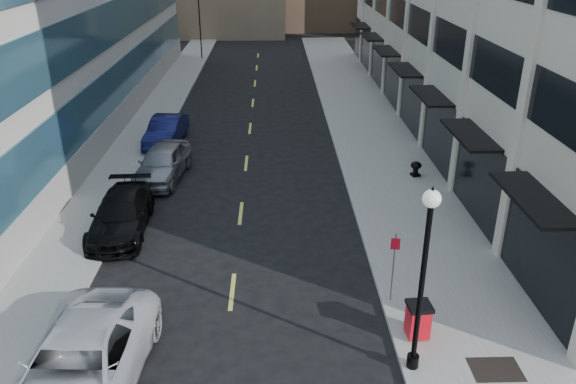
{
  "coord_description": "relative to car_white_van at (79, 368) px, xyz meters",
  "views": [
    {
      "loc": [
        1.48,
        -8.18,
        11.14
      ],
      "look_at": [
        2.02,
        11.62,
        2.09
      ],
      "focal_mm": 35.0,
      "sensor_mm": 36.0,
      "label": 1
    }
  ],
  "objects": [
    {
      "name": "sidewalk_right",
      "position": [
        11.14,
        16.67,
        -0.84
      ],
      "size": [
        5.0,
        80.0,
        0.15
      ],
      "primitive_type": "cube",
      "color": "gray",
      "rests_on": "ground"
    },
    {
      "name": "sidewalk_left",
      "position": [
        -2.86,
        16.67,
        -0.84
      ],
      "size": [
        3.0,
        80.0,
        0.15
      ],
      "primitive_type": "cube",
      "color": "gray",
      "rests_on": "ground"
    },
    {
      "name": "grate_far",
      "position": [
        11.24,
        0.47,
        -0.76
      ],
      "size": [
        1.4,
        1.0,
        0.01
      ],
      "primitive_type": "cube",
      "color": "black",
      "rests_on": "sidewalk_right"
    },
    {
      "name": "road_centerline",
      "position": [
        3.64,
        13.67,
        -0.91
      ],
      "size": [
        0.15,
        68.2,
        0.01
      ],
      "color": "#D8CC4C",
      "rests_on": "ground"
    },
    {
      "name": "car_white_van",
      "position": [
        0.0,
        0.0,
        0.0
      ],
      "size": [
        3.32,
        6.69,
        1.82
      ],
      "primitive_type": "imported",
      "rotation": [
        0.0,
        0.0,
        -0.05
      ],
      "color": "silver",
      "rests_on": "ground"
    },
    {
      "name": "car_black_pickup",
      "position": [
        -1.16,
        9.15,
        -0.14
      ],
      "size": [
        2.39,
        5.39,
        1.54
      ],
      "primitive_type": "imported",
      "rotation": [
        0.0,
        0.0,
        0.05
      ],
      "color": "black",
      "rests_on": "ground"
    },
    {
      "name": "car_silver_sedan",
      "position": [
        -0.42,
        14.68,
        -0.05
      ],
      "size": [
        2.63,
        5.27,
        1.72
      ],
      "primitive_type": "imported",
      "rotation": [
        0.0,
        0.0,
        -0.12
      ],
      "color": "gray",
      "rests_on": "ground"
    },
    {
      "name": "car_blue_sedan",
      "position": [
        -1.14,
        19.96,
        -0.12
      ],
      "size": [
        2.09,
        4.91,
        1.58
      ],
      "primitive_type": "imported",
      "rotation": [
        0.0,
        0.0,
        -0.09
      ],
      "color": "#13184A",
      "rests_on": "ground"
    },
    {
      "name": "trash_bin",
      "position": [
        9.37,
        1.98,
        -0.15
      ],
      "size": [
        0.76,
        0.82,
        1.14
      ],
      "rotation": [
        0.0,
        0.0,
        0.08
      ],
      "color": "red",
      "rests_on": "sidewalk_right"
    },
    {
      "name": "lamppost",
      "position": [
        8.94,
        0.67,
        2.5
      ],
      "size": [
        0.46,
        0.46,
        5.56
      ],
      "color": "black",
      "rests_on": "sidewalk_right"
    },
    {
      "name": "sign_post",
      "position": [
        8.94,
        3.83,
        0.84
      ],
      "size": [
        0.29,
        0.08,
        2.5
      ],
      "rotation": [
        0.0,
        0.0,
        -0.16
      ],
      "color": "slate",
      "rests_on": "sidewalk_right"
    },
    {
      "name": "urn_planter",
      "position": [
        12.24,
        14.33,
        -0.3
      ],
      "size": [
        0.55,
        0.55,
        0.76
      ],
      "rotation": [
        0.0,
        0.0,
        0.25
      ],
      "color": "black",
      "rests_on": "sidewalk_right"
    }
  ]
}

